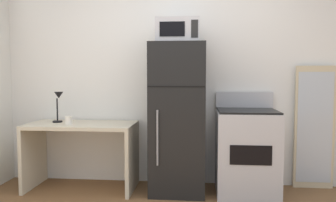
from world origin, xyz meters
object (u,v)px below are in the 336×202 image
at_px(desk_lamp, 58,102).
at_px(microwave, 178,31).
at_px(leaning_mirror, 314,127).
at_px(refrigerator, 178,118).
at_px(desk, 82,143).
at_px(coffee_mug, 69,120).
at_px(oven_range, 247,151).

distance_m(desk_lamp, microwave, 1.58).
distance_m(desk_lamp, leaning_mirror, 2.94).
height_order(refrigerator, leaning_mirror, refrigerator).
bearing_deg(desk, refrigerator, 0.55).
xyz_separation_m(coffee_mug, oven_range, (1.94, 0.13, -0.33)).
relative_size(coffee_mug, refrigerator, 0.06).
relative_size(desk, desk_lamp, 3.40).
xyz_separation_m(microwave, leaning_mirror, (1.54, 0.27, -1.07)).
bearing_deg(desk, desk_lamp, 171.22).
xyz_separation_m(refrigerator, oven_range, (0.75, -0.00, -0.35)).
relative_size(refrigerator, oven_range, 1.49).
height_order(desk_lamp, oven_range, desk_lamp).
relative_size(microwave, oven_range, 0.42).
xyz_separation_m(refrigerator, leaning_mirror, (1.54, 0.25, -0.12)).
bearing_deg(oven_range, refrigerator, 179.80).
bearing_deg(leaning_mirror, microwave, -169.90).
xyz_separation_m(desk_lamp, refrigerator, (1.38, -0.03, -0.17)).
distance_m(refrigerator, oven_range, 0.83).
bearing_deg(coffee_mug, oven_range, 3.75).
distance_m(desk_lamp, refrigerator, 1.39).
bearing_deg(microwave, oven_range, 1.42).
xyz_separation_m(desk_lamp, coffee_mug, (0.18, -0.16, -0.19)).
xyz_separation_m(desk, leaning_mirror, (2.63, 0.26, 0.17)).
height_order(desk_lamp, leaning_mirror, leaning_mirror).
bearing_deg(leaning_mirror, refrigerator, -170.67).
bearing_deg(coffee_mug, microwave, 5.20).
bearing_deg(refrigerator, oven_range, -0.20).
height_order(desk, refrigerator, refrigerator).
relative_size(desk_lamp, leaning_mirror, 0.25).
relative_size(desk, microwave, 2.61).
xyz_separation_m(desk_lamp, oven_range, (2.13, -0.04, -0.52)).
distance_m(refrigerator, microwave, 0.95).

